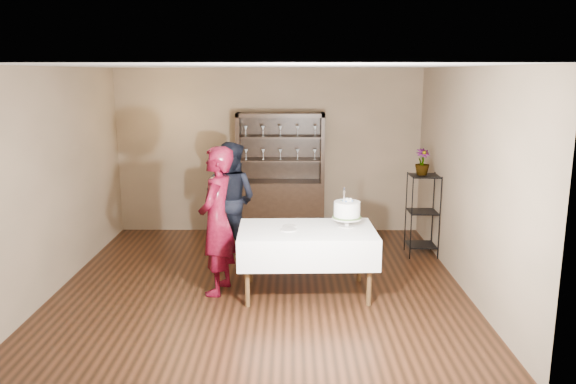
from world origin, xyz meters
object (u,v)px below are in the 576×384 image
at_px(china_hutch, 281,195).
at_px(plant_etagere, 423,212).
at_px(man, 230,199).
at_px(woman, 217,221).
at_px(potted_plant, 422,162).
at_px(cake_table, 307,244).
at_px(cake, 347,211).

relative_size(china_hutch, plant_etagere, 1.67).
bearing_deg(man, woman, 114.08).
distance_m(woman, potted_plant, 3.16).
bearing_deg(cake_table, plant_etagere, 40.71).
distance_m(woman, cake, 1.56).
distance_m(plant_etagere, woman, 3.15).
relative_size(plant_etagere, cake, 2.46).
distance_m(china_hutch, cake_table, 2.56).
bearing_deg(china_hutch, cake_table, -81.92).
height_order(cake_table, man, man).
height_order(woman, potted_plant, woman).
bearing_deg(cake, plant_etagere, 48.03).
height_order(china_hutch, plant_etagere, china_hutch).
distance_m(china_hutch, plant_etagere, 2.33).
relative_size(man, potted_plant, 4.45).
bearing_deg(plant_etagere, man, -179.69).
xyz_separation_m(china_hutch, man, (-0.71, -1.07, 0.17)).
xyz_separation_m(woman, cake, (1.56, 0.07, 0.11)).
relative_size(china_hutch, cake, 4.11).
relative_size(cake_table, cake, 3.37).
bearing_deg(china_hutch, potted_plant, -26.67).
xyz_separation_m(plant_etagere, cake, (-1.24, -1.38, 0.35)).
distance_m(cake_table, man, 1.82).
height_order(cake, potted_plant, potted_plant).
distance_m(plant_etagere, potted_plant, 0.73).
bearing_deg(china_hutch, plant_etagere, -26.83).
distance_m(man, potted_plant, 2.80).
xyz_separation_m(cake_table, cake, (0.48, 0.10, 0.38)).
relative_size(china_hutch, potted_plant, 5.33).
bearing_deg(woman, cake_table, 99.36).
bearing_deg(china_hutch, cake, -70.86).
xyz_separation_m(china_hutch, potted_plant, (2.05, -1.03, 0.71)).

